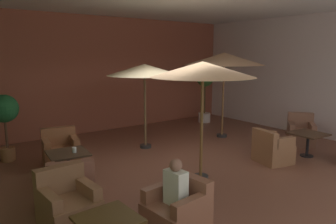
# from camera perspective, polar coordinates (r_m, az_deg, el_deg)

# --- Properties ---
(ground_plane) EXTENTS (10.43, 8.77, 0.02)m
(ground_plane) POSITION_cam_1_polar(r_m,az_deg,el_deg) (7.48, 2.00, -9.71)
(ground_plane) COLOR brown
(wall_back_brick) EXTENTS (10.43, 0.08, 3.79)m
(wall_back_brick) POSITION_cam_1_polar(r_m,az_deg,el_deg) (10.82, -12.30, 6.58)
(wall_back_brick) COLOR #9A503B
(wall_back_brick) RESTS_ON ground_plane
(wall_right_plain) EXTENTS (0.08, 8.77, 3.79)m
(wall_right_plain) POSITION_cam_1_polar(r_m,az_deg,el_deg) (11.02, 23.96, 6.00)
(wall_right_plain) COLOR silver
(wall_right_plain) RESTS_ON ground_plane
(cafe_table_front_left) EXTENTS (0.83, 0.83, 0.60)m
(cafe_table_front_left) POSITION_cam_1_polar(r_m,az_deg,el_deg) (6.79, -17.52, -7.94)
(cafe_table_front_left) COLOR black
(cafe_table_front_left) RESTS_ON ground_plane
(armchair_front_left_north) EXTENTS (0.87, 0.85, 0.86)m
(armchair_front_left_north) POSITION_cam_1_polar(r_m,az_deg,el_deg) (7.82, -18.74, -6.83)
(armchair_front_left_north) COLOR brown
(armchair_front_left_north) RESTS_ON ground_plane
(armchair_front_left_east) EXTENTS (0.94, 0.93, 0.82)m
(armchair_front_left_east) POSITION_cam_1_polar(r_m,az_deg,el_deg) (5.88, -17.03, -12.52)
(armchair_front_left_east) COLOR brown
(armchair_front_left_east) RESTS_ON ground_plane
(cafe_table_front_right) EXTENTS (0.82, 0.82, 0.60)m
(cafe_table_front_right) POSITION_cam_1_polar(r_m,az_deg,el_deg) (8.76, 23.90, -4.14)
(cafe_table_front_right) COLOR black
(cafe_table_front_right) RESTS_ON ground_plane
(armchair_front_right_north) EXTENTS (0.85, 0.87, 0.81)m
(armchair_front_right_north) POSITION_cam_1_polar(r_m,az_deg,el_deg) (8.01, 18.23, -6.45)
(armchair_front_right_north) COLOR #8E5F3D
(armchair_front_right_north) RESTS_ON ground_plane
(armchair_front_right_south) EXTENTS (1.05, 1.04, 0.88)m
(armchair_front_right_south) POSITION_cam_1_polar(r_m,az_deg,el_deg) (9.91, 22.78, -3.52)
(armchair_front_right_south) COLOR brown
(armchair_front_right_south) RESTS_ON ground_plane
(armchair_mid_center_north) EXTENTS (0.86, 0.86, 0.77)m
(armchair_mid_center_north) POSITION_cam_1_polar(r_m,az_deg,el_deg) (4.88, 1.73, -17.29)
(armchair_mid_center_north) COLOR brown
(armchair_mid_center_north) RESTS_ON ground_plane
(armchair_mid_center_east) EXTENTS (0.82, 0.86, 0.87)m
(armchair_mid_center_east) POSITION_cam_1_polar(r_m,az_deg,el_deg) (5.17, -17.56, -15.72)
(armchair_mid_center_east) COLOR brown
(armchair_mid_center_east) RESTS_ON ground_plane
(patio_umbrella_tall_red) EXTENTS (2.02, 2.02, 2.31)m
(patio_umbrella_tall_red) POSITION_cam_1_polar(r_m,az_deg,el_deg) (8.54, -4.24, 7.47)
(patio_umbrella_tall_red) COLOR #2D2D2D
(patio_umbrella_tall_red) RESTS_ON ground_plane
(patio_umbrella_center_beige) EXTENTS (2.41, 2.41, 2.61)m
(patio_umbrella_center_beige) POSITION_cam_1_polar(r_m,az_deg,el_deg) (9.84, 10.08, 9.32)
(patio_umbrella_center_beige) COLOR #2D2D2D
(patio_umbrella_center_beige) RESTS_ON ground_plane
(patio_umbrella_near_wall) EXTENTS (2.08, 2.08, 2.42)m
(patio_umbrella_near_wall) POSITION_cam_1_polar(r_m,az_deg,el_deg) (6.28, 6.26, 7.48)
(patio_umbrella_near_wall) COLOR #2D2D2D
(patio_umbrella_near_wall) RESTS_ON ground_plane
(potted_tree_left_corner) EXTENTS (0.67, 0.67, 1.63)m
(potted_tree_left_corner) POSITION_cam_1_polar(r_m,az_deg,el_deg) (8.46, -27.36, -0.31)
(potted_tree_left_corner) COLOR #A26A43
(potted_tree_left_corner) RESTS_ON ground_plane
(potted_tree_mid_right) EXTENTS (0.65, 0.65, 2.01)m
(potted_tree_mid_right) POSITION_cam_1_polar(r_m,az_deg,el_deg) (12.04, 6.65, 4.55)
(potted_tree_mid_right) COLOR silver
(potted_tree_mid_right) RESTS_ON ground_plane
(patron_blue_shirt) EXTENTS (0.24, 0.35, 0.69)m
(patron_blue_shirt) POSITION_cam_1_polar(r_m,az_deg,el_deg) (4.67, 1.40, -12.80)
(patron_blue_shirt) COLOR silver
(patron_blue_shirt) RESTS_ON ground_plane
(iced_drink_cup) EXTENTS (0.08, 0.08, 0.11)m
(iced_drink_cup) POSITION_cam_1_polar(r_m,az_deg,el_deg) (6.69, -16.49, -6.56)
(iced_drink_cup) COLOR white
(iced_drink_cup) RESTS_ON cafe_table_front_left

